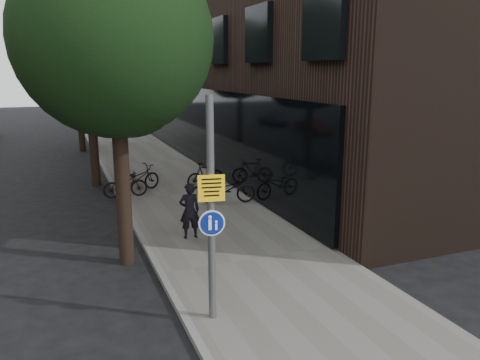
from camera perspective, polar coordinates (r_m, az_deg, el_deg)
ground at (r=8.89m, az=8.85°, el=-18.23°), size 120.00×120.00×0.00m
sidewalk at (r=17.61m, az=-6.99°, el=-1.83°), size 4.50×60.00×0.12m
curb_edge at (r=17.21m, az=-14.26°, el=-2.49°), size 0.15×60.00×0.13m
street_tree_near at (r=11.22m, az=-14.77°, el=15.35°), size 4.40×4.40×7.50m
street_tree_mid at (r=19.68m, az=-17.94°, el=14.09°), size 5.00×5.00×7.80m
street_tree_far at (r=28.66m, az=-19.25°, el=13.55°), size 5.00×5.00×7.80m
signpost at (r=8.30m, az=-3.54°, el=-3.78°), size 0.47×0.14×4.10m
pedestrian at (r=12.79m, az=-6.18°, el=-3.73°), size 0.59×0.41×1.55m
parked_bike_facade_near at (r=16.13m, az=-1.51°, el=-1.10°), size 2.00×1.09×0.99m
parked_bike_facade_far at (r=18.34m, az=-4.22°, el=0.64°), size 1.73×0.88×1.00m
parked_bike_curb_near at (r=18.06m, az=-12.40°, el=0.18°), size 2.02×1.40×1.01m
parked_bike_curb_far at (r=17.34m, az=-13.81°, el=-0.53°), size 1.59×0.46×0.95m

